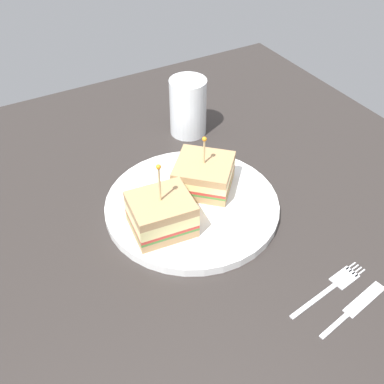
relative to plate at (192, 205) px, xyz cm
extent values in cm
cube|color=#2D2826|center=(0.00, 0.00, -1.68)|extent=(90.39, 90.39, 2.00)
cylinder|color=white|center=(0.00, 0.00, 0.00)|extent=(26.12, 26.12, 1.37)
cube|color=tan|center=(2.61, -6.31, 1.33)|extent=(8.17, 9.06, 1.29)
cube|color=#478438|center=(2.61, -6.31, 2.17)|extent=(8.17, 9.06, 0.40)
cube|color=red|center=(2.61, -6.31, 2.62)|extent=(8.17, 9.06, 0.50)
cube|color=#EFE093|center=(2.61, -6.31, 3.76)|extent=(8.17, 9.06, 1.79)
cube|color=tan|center=(2.61, -6.31, 5.30)|extent=(8.17, 9.06, 1.29)
cylinder|color=tan|center=(2.61, -6.31, 8.42)|extent=(0.30, 0.30, 6.24)
sphere|color=orange|center=(2.61, -6.31, 11.54)|extent=(0.70, 0.70, 0.70)
cube|color=tan|center=(-2.35, 3.37, 1.30)|extent=(11.64, 11.65, 1.23)
cube|color=#478438|center=(-2.35, 3.37, 2.12)|extent=(11.64, 11.65, 0.40)
cube|color=red|center=(-2.35, 3.37, 2.57)|extent=(11.64, 11.65, 0.50)
cube|color=#EFE093|center=(-2.35, 3.37, 3.42)|extent=(11.64, 11.65, 1.20)
cube|color=tan|center=(-2.35, 3.37, 4.63)|extent=(11.64, 11.65, 1.23)
cylinder|color=tan|center=(-2.35, 3.37, 7.09)|extent=(0.30, 0.30, 4.92)
sphere|color=orange|center=(-2.35, 3.37, 9.55)|extent=(0.70, 0.70, 0.70)
cylinder|color=#B74C33|center=(-18.75, 9.76, 3.60)|extent=(5.85, 5.85, 8.57)
cylinder|color=white|center=(-18.75, 9.76, 4.56)|extent=(6.65, 6.65, 10.49)
cube|color=silver|center=(22.09, 4.95, -0.51)|extent=(1.71, 8.17, 0.35)
cube|color=silver|center=(21.29, 10.77, -0.51)|extent=(2.67, 3.87, 0.35)
cube|color=silver|center=(21.73, 13.06, -0.51)|extent=(0.45, 2.01, 0.35)
cube|color=silver|center=(21.24, 12.99, -0.51)|extent=(0.45, 2.01, 0.35)
cube|color=silver|center=(20.74, 12.92, -0.51)|extent=(0.45, 2.01, 0.35)
cube|color=silver|center=(20.25, 12.85, -0.51)|extent=(0.45, 2.01, 0.35)
cube|color=silver|center=(25.89, 5.53, -0.51)|extent=(1.74, 6.71, 0.35)
cube|color=silver|center=(25.01, 10.61, -0.51)|extent=(2.67, 7.15, 0.24)
camera|label=1|loc=(44.30, -24.98, 46.90)|focal=42.88mm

